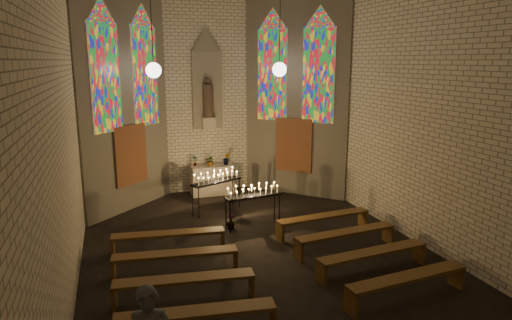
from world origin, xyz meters
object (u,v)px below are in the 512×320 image
Objects in this scene: votive_stand_left at (216,179)px; votive_stand_right at (253,193)px; altar at (212,180)px; aisle_flower_pot at (231,221)px.

votive_stand_right is at bearing -93.11° from votive_stand_left.
altar is 3.39m from aisle_flower_pot.
votive_stand_right is at bearing -83.71° from altar.
aisle_flower_pot is at bearing -93.73° from altar.
aisle_flower_pot is 0.99m from votive_stand_right.
altar is 1.94m from votive_stand_left.
votive_stand_left is (-0.04, 1.52, 0.82)m from aisle_flower_pot.
aisle_flower_pot is 0.25× the size of votive_stand_left.
altar reaches higher than aisle_flower_pot.
votive_stand_right reaches higher than altar.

